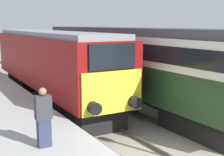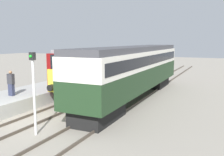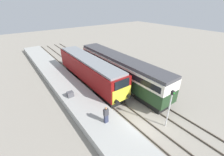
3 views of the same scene
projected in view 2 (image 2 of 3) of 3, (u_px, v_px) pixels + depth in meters
The scene contains 9 objects.
ground_plane at pixel (30, 121), 13.99m from camera, with size 120.00×120.00×0.00m, color gray.
platform_left at pixel (66, 86), 22.48m from camera, with size 3.50×50.00×0.86m.
rails_near_track at pixel (79, 101), 18.46m from camera, with size 1.51×60.00×0.14m.
rails_far_track at pixel (121, 106), 17.03m from camera, with size 1.50×60.00×0.14m.
locomotive at pixel (109, 66), 22.80m from camera, with size 2.70×14.55×3.86m.
passenger_carriage at pixel (135, 68), 19.10m from camera, with size 2.75×16.30×4.07m.
person_on_platform at pixel (11, 83), 16.47m from camera, with size 0.44×0.26×1.68m.
signal_post at pixel (34, 87), 11.64m from camera, with size 0.24×0.28×3.96m.
luggage_crate at pixel (55, 78), 22.19m from camera, with size 0.70×0.56×0.60m.
Camera 2 is at (9.89, -10.25, 4.48)m, focal length 40.00 mm.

